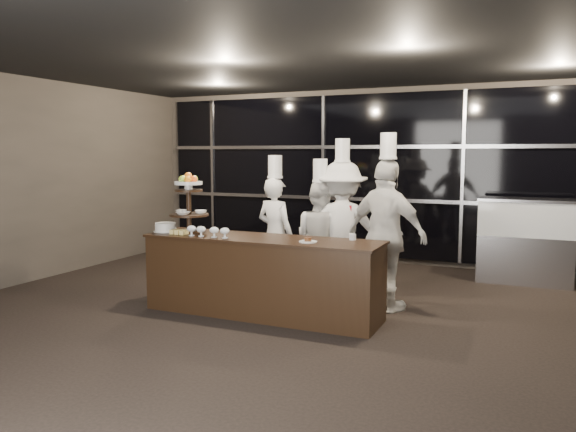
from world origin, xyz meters
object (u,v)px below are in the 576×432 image
at_px(buffet_counter, 262,276).
at_px(display_case, 526,236).
at_px(layer_cake, 166,227).
at_px(chef_a, 275,233).
at_px(chef_c, 342,229).
at_px(chef_d, 387,234).
at_px(display_stand, 189,199).
at_px(chef_b, 320,237).

distance_m(buffet_counter, display_case, 4.13).
distance_m(layer_cake, chef_a, 1.51).
xyz_separation_m(buffet_counter, chef_c, (0.56, 1.25, 0.44)).
distance_m(buffet_counter, chef_d, 1.56).
xyz_separation_m(buffet_counter, display_stand, (-1.00, -0.00, 0.87)).
distance_m(layer_cake, chef_b, 2.02).
bearing_deg(chef_a, buffet_counter, -72.52).
relative_size(chef_b, chef_d, 0.85).
xyz_separation_m(buffet_counter, chef_b, (0.28, 1.17, 0.31)).
xyz_separation_m(display_stand, chef_a, (0.66, 1.09, -0.52)).
bearing_deg(chef_d, display_case, 56.71).
bearing_deg(chef_c, buffet_counter, -114.02).
xyz_separation_m(display_stand, chef_d, (2.28, 0.76, -0.41)).
bearing_deg(display_stand, chef_a, 59.03).
distance_m(display_case, chef_d, 2.74).
relative_size(layer_cake, display_case, 0.23).
bearing_deg(buffet_counter, chef_c, 65.98).
bearing_deg(display_case, display_stand, -141.18).
distance_m(display_case, chef_a, 3.68).
height_order(display_case, chef_a, chef_a).
distance_m(display_stand, chef_d, 2.44).
bearing_deg(chef_d, chef_b, 157.81).
height_order(layer_cake, chef_a, chef_a).
bearing_deg(buffet_counter, display_case, 47.58).
height_order(display_stand, chef_d, chef_d).
height_order(buffet_counter, chef_a, chef_a).
height_order(display_stand, layer_cake, display_stand).
relative_size(buffet_counter, chef_a, 1.52).
height_order(buffet_counter, layer_cake, layer_cake).
xyz_separation_m(chef_b, chef_c, (0.28, 0.08, 0.12)).
height_order(buffet_counter, display_case, display_case).
relative_size(layer_cake, chef_d, 0.14).
xyz_separation_m(display_case, chef_d, (-1.50, -2.28, 0.24)).
height_order(layer_cake, chef_d, chef_d).
bearing_deg(chef_a, layer_cake, -130.45).
relative_size(buffet_counter, chef_d, 1.33).
height_order(chef_a, chef_b, chef_a).
xyz_separation_m(layer_cake, display_case, (4.10, 3.09, -0.29)).
height_order(display_case, chef_b, chef_b).
height_order(display_case, chef_d, chef_d).
xyz_separation_m(display_case, chef_a, (-3.12, -1.95, 0.13)).
relative_size(chef_a, chef_d, 0.88).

